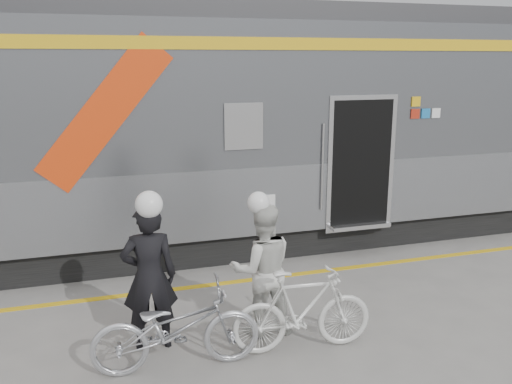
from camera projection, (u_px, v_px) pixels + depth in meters
name	position (u px, v px, depth m)	size (l,w,h in m)	color
ground	(230.00, 365.00, 5.88)	(90.00, 90.00, 0.00)	slate
train	(209.00, 128.00, 9.49)	(24.00, 3.17, 4.10)	black
safety_strip	(193.00, 287.00, 7.87)	(24.00, 0.12, 0.01)	gold
man	(149.00, 277.00, 6.07)	(0.62, 0.41, 1.70)	black
bicycle_left	(176.00, 328.00, 5.71)	(0.62, 1.78, 0.94)	#B3B6BC
woman	(262.00, 269.00, 6.42)	(0.78, 0.61, 1.61)	silver
bicycle_right	(302.00, 310.00, 6.07)	(0.46, 1.62, 0.97)	silver
helmet_man	(145.00, 191.00, 5.83)	(0.30, 0.30, 0.30)	white
helmet_woman	(262.00, 193.00, 6.20)	(0.26, 0.26, 0.26)	white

